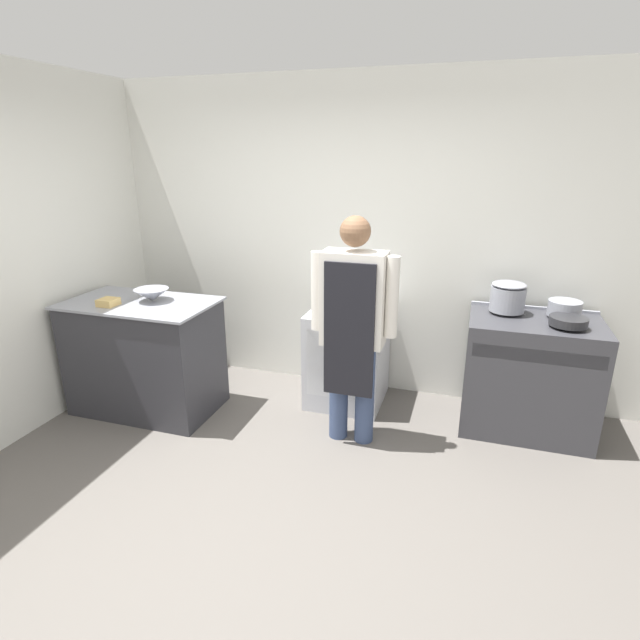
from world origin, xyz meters
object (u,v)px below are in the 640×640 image
Objects in this scene: person_cook at (353,320)px; mixing_bowl at (152,295)px; stove at (529,375)px; fridge_unit at (348,356)px; stock_pot at (508,296)px; sauce_pot at (564,308)px; plastic_tub at (108,302)px; saute_pan at (568,321)px.

person_cook is 1.66m from mixing_bowl.
stove reaches higher than fridge_unit.
stock_pot is 1.10× the size of sauce_pot.
fridge_unit is 1.98m from plastic_tub.
mixing_bowl is 3.18m from sauce_pot.
person_cook is at bearing -154.69° from sauce_pot.
sauce_pot is (0.40, 0.00, -0.06)m from stock_pot.
plastic_tub is at bearing -166.53° from stove.
plastic_tub is (-3.17, -0.76, 0.52)m from stove.
plastic_tub is at bearing -155.38° from fridge_unit.
plastic_tub is at bearing -169.08° from saute_pan.
fridge_unit is 3.45× the size of sauce_pot.
stove is 3.69× the size of saute_pan.
stove is 0.57m from sauce_pot.
mixing_bowl is (-2.92, -0.55, 0.54)m from stove.
sauce_pot is (1.45, 0.69, 0.02)m from person_cook.
stock_pot is at bearing 152.02° from stove.
saute_pan is at bearing -30.36° from stove.
sauce_pot reaches higher than fridge_unit.
stove is at bearing -27.98° from stock_pot.
saute_pan is (1.45, 0.46, -0.01)m from person_cook.
person_cook is 6.45× the size of stock_pot.
stock_pot is 1.01× the size of saute_pan.
person_cook is (0.19, -0.60, 0.54)m from fridge_unit.
saute_pan is at bearing -90.00° from sauce_pot.
saute_pan is at bearing 10.92° from plastic_tub.
stock_pot is at bearing 3.81° from fridge_unit.
stove is 3.45× the size of mixing_bowl.
sauce_pot is at bearing 90.00° from saute_pan.
fridge_unit is 1.73m from saute_pan.
plastic_tub is 3.09m from stock_pot.
saute_pan is (3.11, 0.44, -0.04)m from mixing_bowl.
stock_pot reaches higher than saute_pan.
plastic_tub is 0.56× the size of sauce_pot.
mixing_bowl is at bearing 179.24° from person_cook.
plastic_tub reaches higher than fridge_unit.
sauce_pot is (3.36, 0.87, 0.01)m from plastic_tub.
saute_pan is at bearing 17.63° from person_cook.
sauce_pot reaches higher than saute_pan.
sauce_pot is (0.19, 0.11, 0.52)m from stove.
mixing_bowl is 1.07× the size of saute_pan.
plastic_tub reaches higher than saute_pan.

